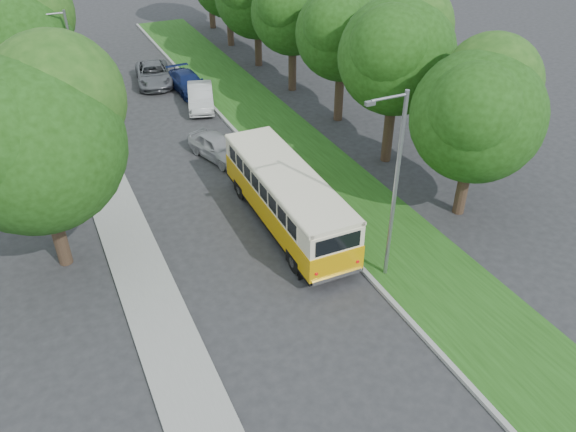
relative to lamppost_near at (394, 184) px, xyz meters
name	(u,v)px	position (x,y,z in m)	size (l,w,h in m)	color
ground	(265,268)	(-4.21, 2.50, -4.37)	(120.00, 120.00, 0.00)	#28282B
curb	(291,192)	(-0.61, 7.50, -4.29)	(0.20, 70.00, 0.15)	gray
grass_verge	(332,182)	(1.74, 7.50, -4.30)	(4.50, 70.00, 0.13)	#1F4712
sidewalk	(125,233)	(-9.01, 7.50, -4.31)	(2.20, 70.00, 0.12)	gray
treeline	(195,16)	(-1.06, 20.49, 1.56)	(24.27, 41.91, 9.46)	#332319
lamppost_near	(394,184)	(0.00, 0.00, 0.00)	(1.71, 0.16, 8.00)	gray
lamppost_far	(75,72)	(-8.91, 18.50, -0.25)	(1.71, 0.16, 7.50)	gray
warning_sign	(99,138)	(-8.71, 14.48, -2.66)	(0.56, 0.10, 2.50)	gray
vintage_bus	(287,199)	(-2.05, 4.99, -2.92)	(2.51, 9.75, 2.90)	#E4A407
car_silver	(218,147)	(-2.67, 12.74, -3.66)	(1.67, 4.15, 1.41)	#AFAFB4
car_white	(201,97)	(-1.27, 20.18, -3.61)	(1.61, 4.61, 1.52)	silver
car_blue	(188,83)	(-1.21, 23.24, -3.68)	(1.94, 4.77, 1.38)	navy
car_grey	(153,74)	(-3.04, 25.91, -3.64)	(2.42, 5.24, 1.46)	slate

